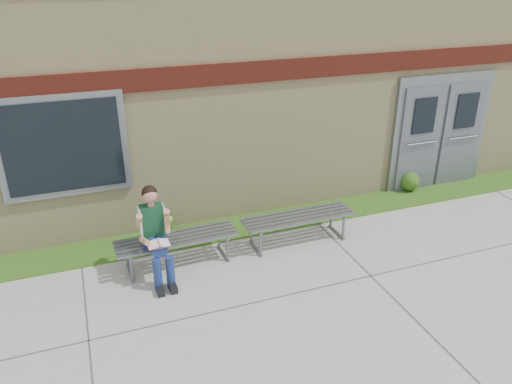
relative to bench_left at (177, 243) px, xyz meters
name	(u,v)px	position (x,y,z in m)	size (l,w,h in m)	color
ground	(326,311)	(1.60, -1.81, -0.37)	(80.00, 80.00, 0.00)	#9E9E99
grass_strip	(258,223)	(1.60, 0.79, -0.36)	(16.00, 0.80, 0.02)	#295216
school_building	(204,69)	(1.60, 4.18, 1.74)	(16.20, 6.22, 4.20)	beige
bench_left	(177,243)	(0.00, 0.00, 0.00)	(1.84, 0.58, 0.47)	slate
bench_right	(298,221)	(2.00, 0.00, 0.01)	(1.85, 0.53, 0.48)	slate
girl	(155,233)	(-0.33, -0.21, 0.36)	(0.50, 0.83, 1.40)	navy
shrub_mid	(163,223)	(-0.03, 1.04, -0.18)	(0.33, 0.33, 0.33)	#295216
shrub_east	(410,181)	(4.95, 1.04, -0.15)	(0.39, 0.39, 0.39)	#295216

